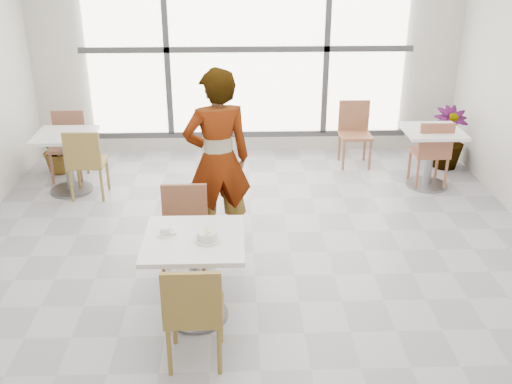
{
  "coord_description": "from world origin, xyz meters",
  "views": [
    {
      "loc": [
        -0.15,
        -4.74,
        2.97
      ],
      "look_at": [
        0.0,
        -0.3,
        1.0
      ],
      "focal_mm": 41.19,
      "sensor_mm": 36.0,
      "label": 1
    }
  ],
  "objects_px": {
    "plant_left": "(60,148)",
    "chair_far": "(184,226)",
    "oatmeal_bowl": "(207,236)",
    "plant_right": "(447,138)",
    "bg_chair_right_far": "(355,129)",
    "bg_chair_left_near": "(86,160)",
    "chair_near": "(194,309)",
    "bg_chair_right_near": "(432,150)",
    "person": "(218,160)",
    "bg_chair_left_far": "(69,140)",
    "bg_table_right": "(430,150)",
    "main_table": "(195,263)",
    "bg_table_left": "(67,154)",
    "coffee_cup": "(165,232)"
  },
  "relations": [
    {
      "from": "chair_far",
      "to": "plant_left",
      "type": "relative_size",
      "value": 1.3
    },
    {
      "from": "plant_left",
      "to": "chair_far",
      "type": "bearing_deg",
      "value": -54.88
    },
    {
      "from": "bg_table_right",
      "to": "plant_left",
      "type": "height_order",
      "value": "bg_table_right"
    },
    {
      "from": "oatmeal_bowl",
      "to": "bg_chair_left_far",
      "type": "distance_m",
      "value": 3.77
    },
    {
      "from": "main_table",
      "to": "coffee_cup",
      "type": "height_order",
      "value": "coffee_cup"
    },
    {
      "from": "bg_chair_left_near",
      "to": "bg_chair_left_far",
      "type": "bearing_deg",
      "value": -61.7
    },
    {
      "from": "chair_far",
      "to": "bg_chair_left_far",
      "type": "bearing_deg",
      "value": 124.31
    },
    {
      "from": "main_table",
      "to": "person",
      "type": "bearing_deg",
      "value": 82.9
    },
    {
      "from": "oatmeal_bowl",
      "to": "plant_right",
      "type": "relative_size",
      "value": 0.25
    },
    {
      "from": "bg_chair_right_far",
      "to": "bg_chair_left_near",
      "type": "bearing_deg",
      "value": -162.4
    },
    {
      "from": "chair_near",
      "to": "person",
      "type": "height_order",
      "value": "person"
    },
    {
      "from": "chair_near",
      "to": "bg_chair_right_near",
      "type": "height_order",
      "value": "same"
    },
    {
      "from": "plant_right",
      "to": "bg_chair_right_far",
      "type": "bearing_deg",
      "value": 171.35
    },
    {
      "from": "oatmeal_bowl",
      "to": "plant_left",
      "type": "bearing_deg",
      "value": 121.93
    },
    {
      "from": "chair_far",
      "to": "bg_table_left",
      "type": "relative_size",
      "value": 1.16
    },
    {
      "from": "chair_near",
      "to": "bg_chair_left_far",
      "type": "distance_m",
      "value": 4.22
    },
    {
      "from": "chair_far",
      "to": "oatmeal_bowl",
      "type": "xyz_separation_m",
      "value": [
        0.25,
        -0.74,
        0.29
      ]
    },
    {
      "from": "bg_table_right",
      "to": "bg_chair_left_near",
      "type": "height_order",
      "value": "bg_chair_left_near"
    },
    {
      "from": "oatmeal_bowl",
      "to": "bg_chair_right_near",
      "type": "bearing_deg",
      "value": 45.62
    },
    {
      "from": "plant_left",
      "to": "plant_right",
      "type": "height_order",
      "value": "plant_right"
    },
    {
      "from": "main_table",
      "to": "bg_chair_right_near",
      "type": "height_order",
      "value": "bg_chair_right_near"
    },
    {
      "from": "chair_near",
      "to": "coffee_cup",
      "type": "xyz_separation_m",
      "value": [
        -0.26,
        0.67,
        0.28
      ]
    },
    {
      "from": "bg_table_left",
      "to": "bg_chair_right_far",
      "type": "bearing_deg",
      "value": 13.1
    },
    {
      "from": "chair_near",
      "to": "plant_left",
      "type": "distance_m",
      "value": 4.47
    },
    {
      "from": "chair_near",
      "to": "plant_left",
      "type": "relative_size",
      "value": 1.3
    },
    {
      "from": "main_table",
      "to": "bg_chair_left_far",
      "type": "distance_m",
      "value": 3.67
    },
    {
      "from": "oatmeal_bowl",
      "to": "bg_chair_left_near",
      "type": "bearing_deg",
      "value": 121.83
    },
    {
      "from": "person",
      "to": "bg_table_right",
      "type": "distance_m",
      "value": 3.0
    },
    {
      "from": "bg_chair_left_near",
      "to": "bg_chair_right_near",
      "type": "bearing_deg",
      "value": -177.12
    },
    {
      "from": "chair_near",
      "to": "person",
      "type": "distance_m",
      "value": 1.94
    },
    {
      "from": "oatmeal_bowl",
      "to": "person",
      "type": "xyz_separation_m",
      "value": [
        0.05,
        1.32,
        0.13
      ]
    },
    {
      "from": "person",
      "to": "plant_right",
      "type": "relative_size",
      "value": 2.21
    },
    {
      "from": "plant_right",
      "to": "person",
      "type": "bearing_deg",
      "value": -145.65
    },
    {
      "from": "main_table",
      "to": "plant_right",
      "type": "bearing_deg",
      "value": 46.31
    },
    {
      "from": "coffee_cup",
      "to": "bg_chair_right_far",
      "type": "xyz_separation_m",
      "value": [
        2.2,
        3.49,
        -0.28
      ]
    },
    {
      "from": "chair_far",
      "to": "plant_left",
      "type": "xyz_separation_m",
      "value": [
        -1.87,
        2.67,
        -0.17
      ]
    },
    {
      "from": "bg_chair_left_near",
      "to": "bg_chair_right_near",
      "type": "height_order",
      "value": "same"
    },
    {
      "from": "bg_chair_right_far",
      "to": "plant_left",
      "type": "distance_m",
      "value": 3.99
    },
    {
      "from": "chair_near",
      "to": "plant_right",
      "type": "relative_size",
      "value": 1.04
    },
    {
      "from": "chair_far",
      "to": "bg_table_right",
      "type": "bearing_deg",
      "value": 34.65
    },
    {
      "from": "bg_chair_right_near",
      "to": "bg_chair_right_far",
      "type": "height_order",
      "value": "same"
    },
    {
      "from": "bg_chair_left_near",
      "to": "bg_table_right",
      "type": "bearing_deg",
      "value": -176.72
    },
    {
      "from": "bg_table_left",
      "to": "bg_chair_right_far",
      "type": "height_order",
      "value": "bg_chair_right_far"
    },
    {
      "from": "plant_right",
      "to": "plant_left",
      "type": "bearing_deg",
      "value": 179.95
    },
    {
      "from": "bg_chair_left_far",
      "to": "plant_right",
      "type": "bearing_deg",
      "value": 2.06
    },
    {
      "from": "oatmeal_bowl",
      "to": "plant_left",
      "type": "distance_m",
      "value": 4.04
    },
    {
      "from": "chair_near",
      "to": "bg_chair_left_near",
      "type": "relative_size",
      "value": 1.0
    },
    {
      "from": "main_table",
      "to": "bg_chair_left_near",
      "type": "height_order",
      "value": "bg_chair_left_near"
    },
    {
      "from": "chair_near",
      "to": "bg_chair_left_near",
      "type": "distance_m",
      "value": 3.41
    },
    {
      "from": "main_table",
      "to": "chair_near",
      "type": "height_order",
      "value": "chair_near"
    }
  ]
}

